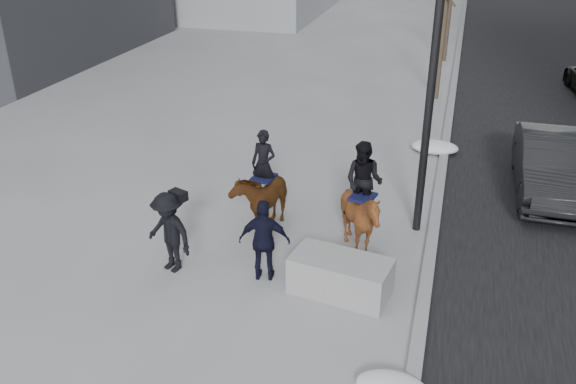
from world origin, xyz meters
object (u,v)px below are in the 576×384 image
(planter, at_px, (341,276))
(mounted_right, at_px, (361,211))
(car_near, at_px, (552,165))
(mounted_left, at_px, (262,193))

(planter, relative_size, mounted_right, 0.76)
(planter, distance_m, mounted_right, 1.71)
(planter, relative_size, car_near, 0.41)
(car_near, xyz_separation_m, mounted_left, (-6.64, -3.80, 0.10))
(car_near, relative_size, mounted_right, 1.86)
(planter, distance_m, mounted_left, 3.18)
(mounted_left, bearing_deg, car_near, 29.79)
(planter, height_order, mounted_left, mounted_left)
(planter, xyz_separation_m, car_near, (4.35, 5.95, 0.39))
(car_near, bearing_deg, planter, -126.27)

